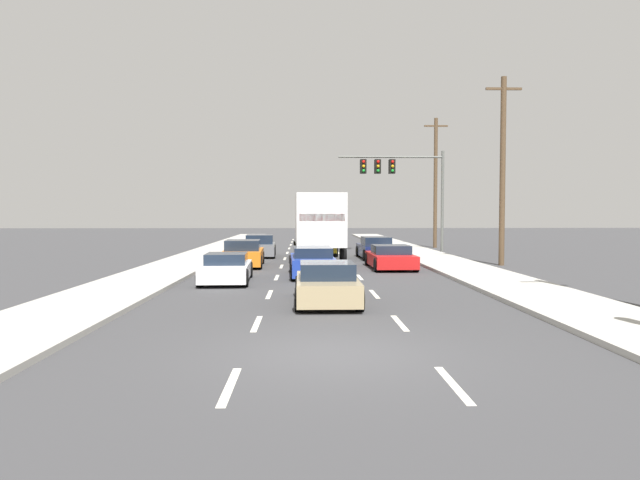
{
  "coord_description": "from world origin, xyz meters",
  "views": [
    {
      "loc": [
        -0.57,
        -10.74,
        2.61
      ],
      "look_at": [
        0.12,
        14.89,
        1.45
      ],
      "focal_mm": 32.7,
      "sensor_mm": 36.0,
      "label": 1
    }
  ],
  "objects_px": {
    "car_red": "(390,258)",
    "car_tan": "(327,284)",
    "car_navy": "(375,248)",
    "utility_pole_mid": "(503,169)",
    "traffic_signal_mast": "(395,174)",
    "utility_pole_far": "(435,181)",
    "box_truck": "(318,224)",
    "car_orange": "(243,254)",
    "car_white": "(226,269)",
    "car_gray": "(260,247)",
    "car_blue": "(312,262)"
  },
  "relations": [
    {
      "from": "car_navy",
      "to": "car_orange",
      "type": "bearing_deg",
      "value": -145.62
    },
    {
      "from": "car_blue",
      "to": "car_red",
      "type": "distance_m",
      "value": 5.02
    },
    {
      "from": "car_gray",
      "to": "utility_pole_mid",
      "type": "bearing_deg",
      "value": -26.56
    },
    {
      "from": "car_white",
      "to": "car_blue",
      "type": "bearing_deg",
      "value": 30.65
    },
    {
      "from": "car_orange",
      "to": "utility_pole_far",
      "type": "height_order",
      "value": "utility_pole_far"
    },
    {
      "from": "car_navy",
      "to": "traffic_signal_mast",
      "type": "relative_size",
      "value": 0.63
    },
    {
      "from": "car_gray",
      "to": "utility_pole_mid",
      "type": "distance_m",
      "value": 14.77
    },
    {
      "from": "car_gray",
      "to": "traffic_signal_mast",
      "type": "relative_size",
      "value": 0.59
    },
    {
      "from": "utility_pole_far",
      "to": "car_tan",
      "type": "bearing_deg",
      "value": -108.82
    },
    {
      "from": "box_truck",
      "to": "utility_pole_far",
      "type": "height_order",
      "value": "utility_pole_far"
    },
    {
      "from": "utility_pole_far",
      "to": "traffic_signal_mast",
      "type": "bearing_deg",
      "value": -128.29
    },
    {
      "from": "utility_pole_mid",
      "to": "utility_pole_far",
      "type": "xyz_separation_m",
      "value": [
        0.08,
        15.29,
        0.23
      ]
    },
    {
      "from": "car_navy",
      "to": "utility_pole_far",
      "type": "distance_m",
      "value": 13.05
    },
    {
      "from": "car_orange",
      "to": "car_red",
      "type": "xyz_separation_m",
      "value": [
        7.11,
        -1.24,
        -0.09
      ]
    },
    {
      "from": "car_gray",
      "to": "car_tan",
      "type": "relative_size",
      "value": 1.05
    },
    {
      "from": "traffic_signal_mast",
      "to": "utility_pole_mid",
      "type": "relative_size",
      "value": 0.76
    },
    {
      "from": "car_white",
      "to": "traffic_signal_mast",
      "type": "distance_m",
      "value": 20.08
    },
    {
      "from": "car_white",
      "to": "car_navy",
      "type": "height_order",
      "value": "car_navy"
    },
    {
      "from": "car_blue",
      "to": "utility_pole_mid",
      "type": "distance_m",
      "value": 11.6
    },
    {
      "from": "car_tan",
      "to": "utility_pole_mid",
      "type": "xyz_separation_m",
      "value": [
        9.3,
        12.22,
        4.3
      ]
    },
    {
      "from": "car_blue",
      "to": "box_truck",
      "type": "bearing_deg",
      "value": 86.76
    },
    {
      "from": "car_orange",
      "to": "utility_pole_far",
      "type": "xyz_separation_m",
      "value": [
        13.04,
        15.62,
        4.47
      ]
    },
    {
      "from": "car_gray",
      "to": "car_orange",
      "type": "bearing_deg",
      "value": -92.67
    },
    {
      "from": "car_orange",
      "to": "car_blue",
      "type": "relative_size",
      "value": 0.94
    },
    {
      "from": "car_orange",
      "to": "car_tan",
      "type": "bearing_deg",
      "value": -72.86
    },
    {
      "from": "car_navy",
      "to": "utility_pole_mid",
      "type": "distance_m",
      "value": 8.54
    },
    {
      "from": "utility_pole_mid",
      "to": "traffic_signal_mast",
      "type": "bearing_deg",
      "value": 110.03
    },
    {
      "from": "car_gray",
      "to": "car_blue",
      "type": "height_order",
      "value": "car_gray"
    },
    {
      "from": "box_truck",
      "to": "car_tan",
      "type": "distance_m",
      "value": 15.07
    },
    {
      "from": "utility_pole_mid",
      "to": "car_white",
      "type": "bearing_deg",
      "value": -152.11
    },
    {
      "from": "car_red",
      "to": "car_tan",
      "type": "bearing_deg",
      "value": -107.9
    },
    {
      "from": "traffic_signal_mast",
      "to": "utility_pole_mid",
      "type": "height_order",
      "value": "utility_pole_mid"
    },
    {
      "from": "car_orange",
      "to": "car_navy",
      "type": "bearing_deg",
      "value": 34.38
    },
    {
      "from": "car_blue",
      "to": "utility_pole_mid",
      "type": "height_order",
      "value": "utility_pole_mid"
    },
    {
      "from": "car_tan",
      "to": "car_navy",
      "type": "bearing_deg",
      "value": 78.32
    },
    {
      "from": "traffic_signal_mast",
      "to": "utility_pole_mid",
      "type": "distance_m",
      "value": 11.07
    },
    {
      "from": "box_truck",
      "to": "traffic_signal_mast",
      "type": "distance_m",
      "value": 9.88
    },
    {
      "from": "car_orange",
      "to": "utility_pole_mid",
      "type": "relative_size",
      "value": 0.45
    },
    {
      "from": "car_white",
      "to": "traffic_signal_mast",
      "type": "height_order",
      "value": "traffic_signal_mast"
    },
    {
      "from": "car_white",
      "to": "car_orange",
      "type": "bearing_deg",
      "value": 90.37
    },
    {
      "from": "car_tan",
      "to": "utility_pole_far",
      "type": "relative_size",
      "value": 0.41
    },
    {
      "from": "car_white",
      "to": "utility_pole_mid",
      "type": "relative_size",
      "value": 0.45
    },
    {
      "from": "car_white",
      "to": "car_tan",
      "type": "height_order",
      "value": "car_tan"
    },
    {
      "from": "car_red",
      "to": "traffic_signal_mast",
      "type": "relative_size",
      "value": 0.62
    },
    {
      "from": "car_navy",
      "to": "utility_pole_far",
      "type": "relative_size",
      "value": 0.46
    },
    {
      "from": "car_white",
      "to": "car_tan",
      "type": "xyz_separation_m",
      "value": [
        3.62,
        -5.38,
        0.05
      ]
    },
    {
      "from": "car_red",
      "to": "traffic_signal_mast",
      "type": "xyz_separation_m",
      "value": [
        2.07,
        11.95,
        4.78
      ]
    },
    {
      "from": "car_red",
      "to": "utility_pole_mid",
      "type": "xyz_separation_m",
      "value": [
        5.86,
        1.57,
        4.34
      ]
    },
    {
      "from": "car_white",
      "to": "car_tan",
      "type": "bearing_deg",
      "value": -56.04
    },
    {
      "from": "car_white",
      "to": "utility_pole_far",
      "type": "height_order",
      "value": "utility_pole_far"
    }
  ]
}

